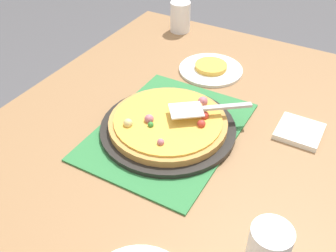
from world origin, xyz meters
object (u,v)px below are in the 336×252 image
Objects in this scene: served_slice_left at (211,66)px; napkin_stack at (299,131)px; plate_near_left at (211,70)px; pizza_server at (203,109)px; pizza_pan at (168,128)px; pizza at (168,122)px; cup_near at (268,251)px; cup_far at (180,17)px.

napkin_stack is at bearing 62.24° from served_slice_left.
pizza_server is at bearing 20.12° from plate_near_left.
pizza_pan is 1.15× the size of pizza.
cup_near and cup_far have the same top height.
pizza is 2.75× the size of cup_far.
napkin_stack is (-0.45, -0.05, -0.05)m from cup_near.
pizza reaches higher than plate_near_left.
pizza_pan reaches higher than napkin_stack.
cup_far is at bearing -154.84° from pizza.
pizza is at bearing 5.33° from served_slice_left.
served_slice_left is (-0.36, -0.03, 0.01)m from pizza_pan.
pizza_server is at bearing 33.68° from cup_far.
cup_far reaches higher than pizza.
cup_near is at bearing 36.78° from cup_far.
cup_near is at bearing 32.42° from served_slice_left.
pizza_pan is 0.37m from napkin_stack.
pizza_pan is 3.17× the size of cup_near.
pizza_server is (0.30, 0.11, 0.07)m from plate_near_left.
cup_near is 0.58× the size of pizza_server.
served_slice_left is (0.00, -0.00, 0.01)m from plate_near_left.
plate_near_left is (-0.36, -0.03, -0.01)m from pizza_pan.
pizza is at bearing -61.98° from napkin_stack.
pizza_server is (-0.06, 0.08, 0.06)m from pizza_pan.
napkin_stack is (-0.11, 0.25, -0.06)m from pizza_server.
cup_near is at bearing 6.05° from napkin_stack.
cup_near reaches higher than served_slice_left.
pizza_server is 0.28m from napkin_stack.
pizza_pan reaches higher than plate_near_left.
cup_far is at bearing -124.83° from napkin_stack.
pizza is 0.65m from cup_far.
pizza_server is at bearing 20.12° from served_slice_left.
pizza is at bearing -126.74° from cup_near.
plate_near_left is at bearing 46.65° from cup_far.
pizza_pan is 3.17× the size of napkin_stack.
cup_near is 0.45m from pizza_server.
cup_far is at bearing -133.35° from served_slice_left.
pizza is at bearing 5.33° from plate_near_left.
plate_near_left is at bearing 90.00° from served_slice_left.
cup_far reaches higher than plate_near_left.
plate_near_left is (-0.36, -0.03, -0.03)m from pizza.
served_slice_left is 0.34m from cup_far.
cup_near is at bearing 53.26° from pizza.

